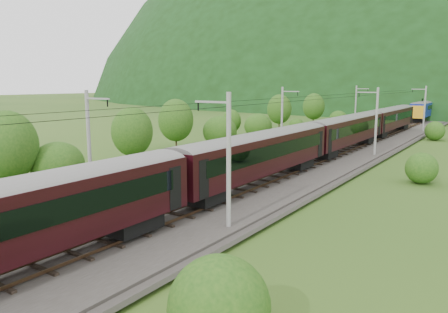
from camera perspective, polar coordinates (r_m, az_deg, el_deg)
The scene contains 14 objects.
ground at distance 30.32m, azimuth -9.33°, elevation -7.42°, with size 600.00×600.00×0.00m, color #2B4F18.
railbed at distance 37.92m, azimuth 1.05°, elevation -3.61°, with size 14.00×220.00×0.30m, color #38332D.
track_left at distance 39.19m, azimuth -1.91°, elevation -2.85°, with size 2.40×220.00×0.27m.
track_right at distance 36.66m, azimuth 4.21°, elevation -3.74°, with size 2.40×220.00×0.27m.
catenary_left at distance 59.27m, azimuth 7.65°, elevation 5.34°, with size 2.54×192.28×8.00m.
catenary_right at distance 54.99m, azimuth 19.20°, elevation 4.57°, with size 2.54×192.28×8.00m.
overhead_wires at distance 36.96m, azimuth 1.08°, elevation 6.94°, with size 4.83×198.00×0.03m.
mountain_ridge at distance 350.34m, azimuth 10.37°, elevation 7.99°, with size 336.00×280.00×132.00m, color black.
train at distance 36.18m, azimuth 4.38°, elevation 1.16°, with size 2.97×163.71×5.17m.
hazard_post_near at distance 72.30m, azimuth 17.00°, elevation 2.97°, with size 0.15×0.15×1.39m, color red.
hazard_post_far at distance 90.86m, azimuth 21.14°, elevation 3.99°, with size 0.14×0.14×1.30m, color red.
signal at distance 69.67m, azimuth 13.56°, elevation 3.26°, with size 0.22×0.22×1.96m.
vegetation_left at distance 58.74m, azimuth -2.36°, elevation 3.87°, with size 12.30×142.25×6.74m.
vegetation_right at distance 35.76m, azimuth 20.30°, elevation -3.03°, with size 6.90×98.20×3.03m.
Camera 1 is at (19.97, -21.05, 8.80)m, focal length 35.00 mm.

